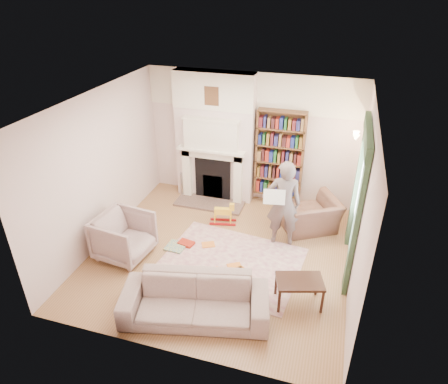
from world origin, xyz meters
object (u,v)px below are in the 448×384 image
(armchair_reading, at_px, (310,214))
(man_reading, at_px, (284,204))
(sofa, at_px, (195,300))
(paraffin_heater, at_px, (186,184))
(rocking_horse, at_px, (223,213))
(armchair_left, at_px, (124,236))
(coffee_table, at_px, (299,292))
(bookcase, at_px, (280,154))

(armchair_reading, xyz_separation_m, man_reading, (-0.45, -0.60, 0.50))
(sofa, relative_size, paraffin_heater, 3.89)
(armchair_reading, xyz_separation_m, rocking_horse, (-1.69, -0.31, -0.10))
(man_reading, height_order, paraffin_heater, man_reading)
(armchair_left, height_order, coffee_table, armchair_left)
(coffee_table, bearing_deg, armchair_left, 157.60)
(sofa, bearing_deg, rocking_horse, 84.96)
(sofa, distance_m, coffee_table, 1.59)
(armchair_reading, bearing_deg, man_reading, 22.82)
(sofa, xyz_separation_m, paraffin_heater, (-1.50, 3.45, -0.04))
(bookcase, bearing_deg, armchair_reading, -46.37)
(armchair_reading, height_order, paraffin_heater, armchair_reading)
(bookcase, bearing_deg, man_reading, -76.41)
(sofa, relative_size, rocking_horse, 4.02)
(bookcase, xyz_separation_m, man_reading, (0.35, -1.44, -0.34))
(armchair_reading, distance_m, man_reading, 0.90)
(armchair_reading, height_order, rocking_horse, armchair_reading)
(armchair_reading, bearing_deg, armchair_left, 0.36)
(man_reading, xyz_separation_m, rocking_horse, (-1.24, 0.29, -0.61))
(man_reading, bearing_deg, rocking_horse, -23.13)
(armchair_reading, xyz_separation_m, paraffin_heater, (-2.85, 0.62, -0.06))
(paraffin_heater, bearing_deg, man_reading, -26.85)
(bookcase, xyz_separation_m, sofa, (-0.55, -3.67, -0.86))
(man_reading, bearing_deg, armchair_left, 15.22)
(armchair_left, bearing_deg, paraffin_heater, 2.11)
(sofa, height_order, rocking_horse, sofa)
(sofa, xyz_separation_m, coffee_table, (1.42, 0.71, -0.09))
(armchair_left, xyz_separation_m, coffee_table, (3.13, -0.31, -0.18))
(armchair_reading, bearing_deg, rocking_horse, -20.08)
(armchair_reading, bearing_deg, sofa, 34.19)
(armchair_left, height_order, rocking_horse, armchair_left)
(armchair_left, bearing_deg, sofa, -113.62)
(bookcase, relative_size, paraffin_heater, 3.36)
(paraffin_heater, height_order, rocking_horse, paraffin_heater)
(bookcase, height_order, rocking_horse, bookcase)
(coffee_table, bearing_deg, sofa, -170.36)
(bookcase, height_order, armchair_reading, bookcase)
(sofa, distance_m, paraffin_heater, 3.76)
(armchair_left, relative_size, sofa, 0.42)
(bookcase, bearing_deg, paraffin_heater, -173.89)
(armchair_reading, bearing_deg, coffee_table, 61.64)
(armchair_reading, relative_size, coffee_table, 1.48)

